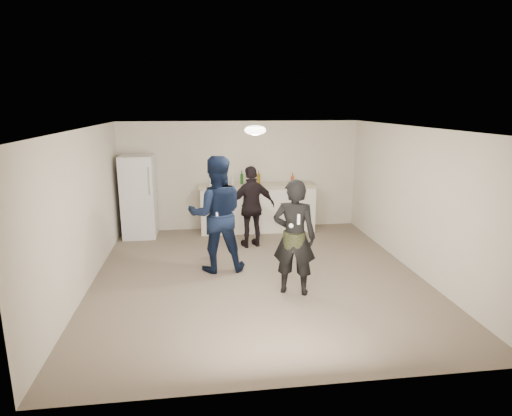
{
  "coord_description": "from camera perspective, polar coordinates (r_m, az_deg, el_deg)",
  "views": [
    {
      "loc": [
        -0.92,
        -6.8,
        2.86
      ],
      "look_at": [
        0.0,
        0.2,
        1.15
      ],
      "focal_mm": 30.0,
      "sensor_mm": 36.0,
      "label": 1
    }
  ],
  "objects": [
    {
      "name": "floor",
      "position": [
        7.43,
        0.2,
        -9.01
      ],
      "size": [
        6.0,
        6.0,
        0.0
      ],
      "primitive_type": "plane",
      "color": "#6B5B4C",
      "rests_on": "ground"
    },
    {
      "name": "ceiling",
      "position": [
        6.87,
        0.22,
        10.61
      ],
      "size": [
        6.0,
        6.0,
        0.0
      ],
      "primitive_type": "plane",
      "rotation": [
        3.14,
        0.0,
        0.0
      ],
      "color": "silver",
      "rests_on": "wall_back"
    },
    {
      "name": "wall_back",
      "position": [
        9.97,
        -2.11,
        4.33
      ],
      "size": [
        6.0,
        0.0,
        6.0
      ],
      "primitive_type": "plane",
      "rotation": [
        1.57,
        0.0,
        0.0
      ],
      "color": "beige",
      "rests_on": "floor"
    },
    {
      "name": "wall_front",
      "position": [
        4.23,
        5.75,
        -8.87
      ],
      "size": [
        6.0,
        0.0,
        6.0
      ],
      "primitive_type": "plane",
      "rotation": [
        -1.57,
        0.0,
        0.0
      ],
      "color": "beige",
      "rests_on": "floor"
    },
    {
      "name": "wall_left",
      "position": [
        7.22,
        -21.96,
        -0.27
      ],
      "size": [
        0.0,
        6.0,
        6.0
      ],
      "primitive_type": "plane",
      "rotation": [
        1.57,
        0.0,
        1.57
      ],
      "color": "beige",
      "rests_on": "floor"
    },
    {
      "name": "wall_right",
      "position": [
        7.89,
        20.42,
        0.98
      ],
      "size": [
        0.0,
        6.0,
        6.0
      ],
      "primitive_type": "plane",
      "rotation": [
        1.57,
        0.0,
        -1.57
      ],
      "color": "beige",
      "rests_on": "floor"
    },
    {
      "name": "counter",
      "position": [
        9.83,
        0.21,
        -0.1
      ],
      "size": [
        2.6,
        0.56,
        1.05
      ],
      "primitive_type": "cube",
      "color": "white",
      "rests_on": "floor"
    },
    {
      "name": "counter_top",
      "position": [
        9.72,
        0.21,
        3.02
      ],
      "size": [
        2.68,
        0.64,
        0.04
      ],
      "primitive_type": "cube",
      "color": "beige",
      "rests_on": "counter"
    },
    {
      "name": "fridge",
      "position": [
        9.69,
        -15.38,
        1.47
      ],
      "size": [
        0.7,
        0.7,
        1.8
      ],
      "primitive_type": "cube",
      "color": "silver",
      "rests_on": "floor"
    },
    {
      "name": "fridge_handle",
      "position": [
        9.22,
        -14.1,
        3.48
      ],
      "size": [
        0.02,
        0.02,
        0.6
      ],
      "primitive_type": "cylinder",
      "color": "silver",
      "rests_on": "fridge"
    },
    {
      "name": "ceiling_dome",
      "position": [
        7.17,
        -0.11,
        10.34
      ],
      "size": [
        0.36,
        0.36,
        0.16
      ],
      "primitive_type": "ellipsoid",
      "color": "white",
      "rests_on": "ceiling"
    },
    {
      "name": "shaker",
      "position": [
        9.59,
        -6.16,
        3.43
      ],
      "size": [
        0.08,
        0.08,
        0.17
      ],
      "primitive_type": "cylinder",
      "color": "silver",
      "rests_on": "counter_top"
    },
    {
      "name": "man",
      "position": [
        7.42,
        -5.31,
        -0.83
      ],
      "size": [
        1.01,
        0.79,
        2.03
      ],
      "primitive_type": "imported",
      "rotation": [
        0.0,
        0.0,
        3.17
      ],
      "color": "#0F1F42",
      "rests_on": "floor"
    },
    {
      "name": "woman",
      "position": [
        6.53,
        5.11,
        -3.91
      ],
      "size": [
        0.76,
        0.63,
        1.8
      ],
      "primitive_type": "imported",
      "rotation": [
        0.0,
        0.0,
        2.8
      ],
      "color": "black",
      "rests_on": "floor"
    },
    {
      "name": "camo_shorts",
      "position": [
        6.54,
        5.1,
        -4.33
      ],
      "size": [
        0.34,
        0.34,
        0.28
      ],
      "primitive_type": "cylinder",
      "color": "#333C1B",
      "rests_on": "woman"
    },
    {
      "name": "spectator",
      "position": [
        8.68,
        -0.53,
        0.14
      ],
      "size": [
        1.05,
        0.63,
        1.67
      ],
      "primitive_type": "imported",
      "rotation": [
        0.0,
        0.0,
        3.38
      ],
      "color": "black",
      "rests_on": "floor"
    },
    {
      "name": "remote_man",
      "position": [
        7.14,
        -5.22,
        -1.12
      ],
      "size": [
        0.04,
        0.04,
        0.15
      ],
      "primitive_type": "cube",
      "color": "white",
      "rests_on": "man"
    },
    {
      "name": "nunchuk_man",
      "position": [
        7.19,
        -4.26,
        -1.57
      ],
      "size": [
        0.07,
        0.07,
        0.07
      ],
      "primitive_type": "sphere",
      "color": "white",
      "rests_on": "man"
    },
    {
      "name": "remote_woman",
      "position": [
        6.2,
        5.68,
        -1.51
      ],
      "size": [
        0.04,
        0.04,
        0.15
      ],
      "primitive_type": "cube",
      "color": "white",
      "rests_on": "woman"
    },
    {
      "name": "nunchuk_woman",
      "position": [
        6.23,
        4.7,
        -2.36
      ],
      "size": [
        0.07,
        0.07,
        0.07
      ],
      "primitive_type": "sphere",
      "color": "white",
      "rests_on": "woman"
    },
    {
      "name": "bottle_cluster",
      "position": [
        9.74,
        0.34,
        3.79
      ],
      "size": [
        1.41,
        0.36,
        0.23
      ],
      "color": "#174C15",
      "rests_on": "counter_top"
    }
  ]
}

